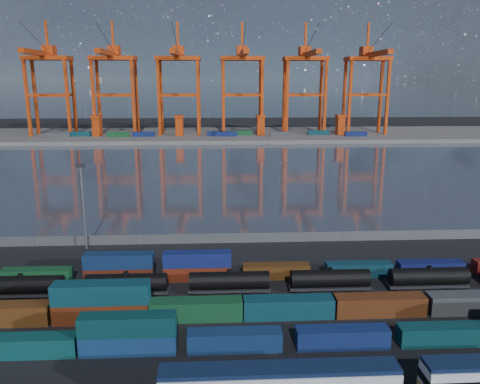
{
  "coord_description": "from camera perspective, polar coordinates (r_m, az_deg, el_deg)",
  "views": [
    {
      "loc": [
        -4.55,
        -60.91,
        31.79
      ],
      "look_at": [
        0.0,
        30.0,
        10.0
      ],
      "focal_mm": 35.0,
      "sensor_mm": 36.0,
      "label": 1
    }
  ],
  "objects": [
    {
      "name": "ground",
      "position": [
        68.86,
        1.29,
        -14.04
      ],
      "size": [
        700.0,
        700.0,
        0.0
      ],
      "primitive_type": "plane",
      "color": "black",
      "rests_on": "ground"
    },
    {
      "name": "tanker_string",
      "position": [
        72.46,
        -1.31,
        -10.87
      ],
      "size": [
        136.56,
        2.7,
        3.86
      ],
      "color": "black",
      "rests_on": "ground"
    },
    {
      "name": "quay_containers",
      "position": [
        258.03,
        -4.31,
        7.08
      ],
      "size": [
        172.58,
        10.99,
        2.6
      ],
      "color": "navy",
      "rests_on": "far_quay"
    },
    {
      "name": "harbor_water",
      "position": [
        168.99,
        -1.27,
        2.62
      ],
      "size": [
        700.0,
        700.0,
        0.0
      ],
      "primitive_type": "plane",
      "color": "#343E4C",
      "rests_on": "ground"
    },
    {
      "name": "container_row_south",
      "position": [
        60.04,
        9.13,
        -16.73
      ],
      "size": [
        139.18,
        2.31,
        4.93
      ],
      "color": "#3A3E3F",
      "rests_on": "ground"
    },
    {
      "name": "waterfront_fence",
      "position": [
        94.2,
        0.06,
        -5.61
      ],
      "size": [
        160.12,
        0.12,
        2.2
      ],
      "color": "#595B5E",
      "rests_on": "ground"
    },
    {
      "name": "distant_mountains",
      "position": [
        1672.94,
        -0.57,
        19.93
      ],
      "size": [
        2470.0,
        1100.0,
        520.0
      ],
      "color": "#1E2630",
      "rests_on": "ground"
    },
    {
      "name": "yard_light_mast",
      "position": [
        93.31,
        -18.6,
        -1.21
      ],
      "size": [
        1.6,
        0.4,
        16.6
      ],
      "color": "slate",
      "rests_on": "ground"
    },
    {
      "name": "container_row_mid",
      "position": [
        65.66,
        -3.63,
        -13.69
      ],
      "size": [
        142.33,
        2.61,
        5.56
      ],
      "color": "#3B3C40",
      "rests_on": "ground"
    },
    {
      "name": "container_row_north",
      "position": [
        77.83,
        -7.99,
        -9.42
      ],
      "size": [
        140.79,
        2.24,
        4.77
      ],
      "color": "navy",
      "rests_on": "ground"
    },
    {
      "name": "gantry_cranes",
      "position": [
        264.35,
        -3.63,
        14.88
      ],
      "size": [
        199.14,
        46.35,
        62.76
      ],
      "color": "#BF380D",
      "rests_on": "ground"
    },
    {
      "name": "far_quay",
      "position": [
        272.69,
        -1.91,
        6.97
      ],
      "size": [
        700.0,
        70.0,
        2.0
      ],
      "primitive_type": "cube",
      "color": "#514F4C",
      "rests_on": "ground"
    },
    {
      "name": "straddle_carriers",
      "position": [
        262.02,
        -2.43,
        8.2
      ],
      "size": [
        140.0,
        7.0,
        11.1
      ],
      "color": "#BF380D",
      "rests_on": "far_quay"
    }
  ]
}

